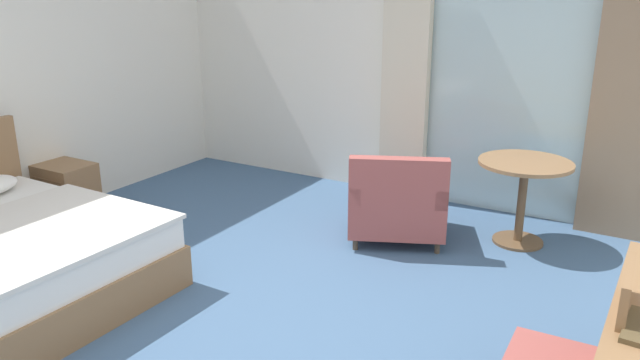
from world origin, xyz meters
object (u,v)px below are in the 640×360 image
object	(u,v)px
desk_chair	(584,353)
round_cafe_table	(524,182)
nightstand	(67,191)
armchair_by_window	(397,203)

from	to	relation	value
desk_chair	round_cafe_table	distance (m)	2.46
nightstand	armchair_by_window	size ratio (longest dim) A/B	0.49
armchair_by_window	nightstand	bearing A→B (deg)	-159.24
round_cafe_table	desk_chair	bearing A→B (deg)	-71.00
desk_chair	armchair_by_window	size ratio (longest dim) A/B	0.93
nightstand	armchair_by_window	distance (m)	3.02
desk_chair	armchair_by_window	bearing A→B (deg)	132.35
round_cafe_table	armchair_by_window	bearing A→B (deg)	-154.62
round_cafe_table	nightstand	bearing A→B (deg)	-158.07
desk_chair	armchair_by_window	distance (m)	2.57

